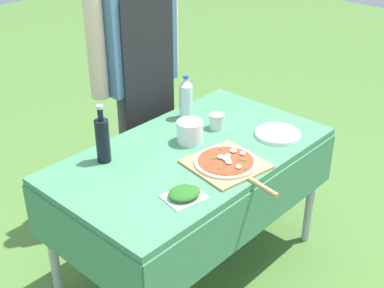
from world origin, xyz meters
The scene contains 10 objects.
ground_plane centered at (0.00, 0.00, 0.00)m, with size 12.00×12.00×0.00m, color #517F38.
prep_table centered at (0.00, 0.00, 0.66)m, with size 1.42×0.82×0.75m.
person_cook centered at (0.23, 0.63, 1.02)m, with size 0.65×0.21×1.72m.
pizza_on_peel centered at (0.01, -0.22, 0.76)m, with size 0.38×0.52×0.05m.
oil_bottle centered at (-0.35, 0.25, 0.86)m, with size 0.07×0.07×0.29m.
water_bottle centered at (0.26, 0.28, 0.87)m, with size 0.07×0.07×0.25m.
herb_container centered at (-0.31, -0.25, 0.77)m, with size 0.20×0.18×0.04m.
mixing_tub centered at (0.07, 0.07, 0.81)m, with size 0.13×0.13×0.11m, color silver.
plate_stack centered at (0.43, -0.22, 0.76)m, with size 0.24×0.24×0.02m.
sauce_jar centered at (0.28, 0.07, 0.78)m, with size 0.08×0.08×0.08m.
Camera 1 is at (-1.69, -1.56, 2.06)m, focal length 50.00 mm.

